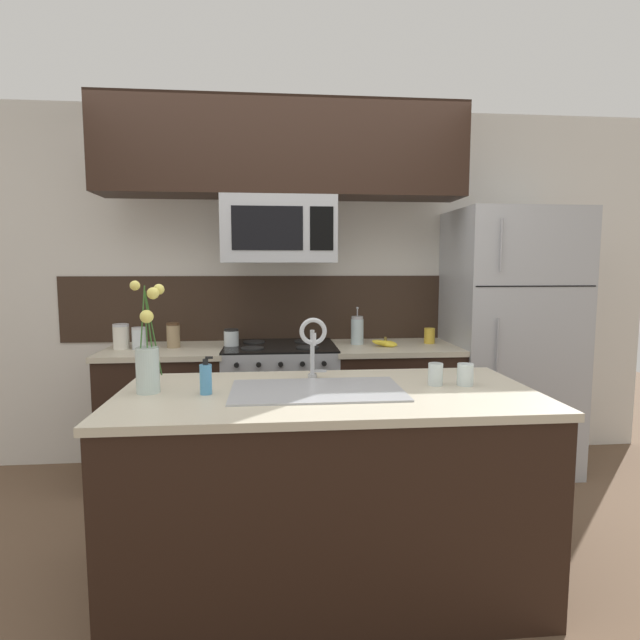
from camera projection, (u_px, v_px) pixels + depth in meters
name	position (u px, v px, depth m)	size (l,w,h in m)	color
ground_plane	(284.00, 543.00, 2.64)	(10.00, 10.00, 0.00)	brown
rear_partition	(318.00, 288.00, 3.80)	(5.20, 0.10, 2.60)	silver
splash_band	(279.00, 308.00, 3.73)	(3.16, 0.01, 0.48)	#332319
back_counter_left	(168.00, 414.00, 3.41)	(0.81, 0.65, 0.91)	black
back_counter_right	(393.00, 408.00, 3.56)	(0.88, 0.65, 0.91)	black
stove_range	(280.00, 410.00, 3.48)	(0.76, 0.64, 0.93)	#A8AAAF
microwave	(279.00, 230.00, 3.33)	(0.74, 0.40, 0.43)	#A8AAAF
upper_cabinet_band	(283.00, 150.00, 3.25)	(2.38, 0.34, 0.60)	black
refrigerator	(508.00, 341.00, 3.61)	(0.84, 0.74, 1.85)	#A8AAAF
storage_jar_tall	(121.00, 336.00, 3.33)	(0.11, 0.11, 0.17)	silver
storage_jar_medium	(139.00, 338.00, 3.32)	(0.09, 0.09, 0.15)	silver
storage_jar_short	(173.00, 335.00, 3.39)	(0.09, 0.09, 0.17)	#997F5B
storage_jar_squat	(231.00, 338.00, 3.39)	(0.10, 0.10, 0.13)	silver
banana_bunch	(385.00, 343.00, 3.44)	(0.19, 0.15, 0.08)	yellow
french_press	(357.00, 330.00, 3.54)	(0.09, 0.09, 0.27)	silver
coffee_tin	(429.00, 336.00, 3.58)	(0.08, 0.08, 0.11)	gold
island_counter	(328.00, 488.00, 2.27)	(1.85, 0.87, 0.91)	black
kitchen_sink	(317.00, 406.00, 2.22)	(0.76, 0.44, 0.16)	#ADAFB5
sink_faucet	(313.00, 340.00, 2.41)	(0.14, 0.14, 0.31)	#B7BABF
dish_soap_bottle	(206.00, 379.00, 2.15)	(0.06, 0.05, 0.16)	#4C93C6
drinking_glass	(435.00, 374.00, 2.32)	(0.07, 0.07, 0.10)	silver
spare_glass	(465.00, 375.00, 2.31)	(0.08, 0.08, 0.10)	silver
flower_vase	(148.00, 361.00, 2.17)	(0.12, 0.14, 0.49)	silver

